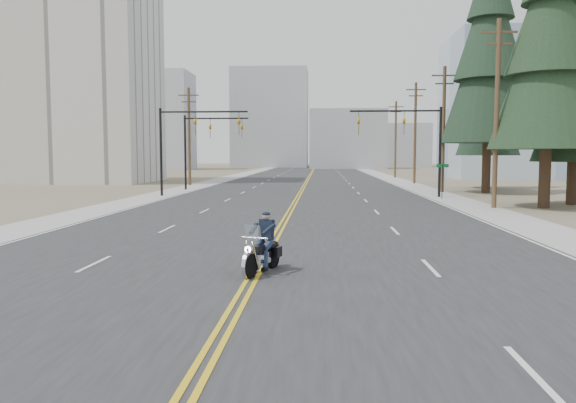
% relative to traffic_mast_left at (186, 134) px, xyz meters
% --- Properties ---
extents(ground_plane, '(400.00, 400.00, 0.00)m').
position_rel_traffic_mast_left_xyz_m(ground_plane, '(8.98, -32.00, -4.94)').
color(ground_plane, '#776D56').
rests_on(ground_plane, ground).
extents(road, '(20.00, 200.00, 0.01)m').
position_rel_traffic_mast_left_xyz_m(road, '(8.98, 38.00, -4.93)').
color(road, '#303033').
rests_on(road, ground).
extents(sidewalk_left, '(3.00, 200.00, 0.01)m').
position_rel_traffic_mast_left_xyz_m(sidewalk_left, '(-2.52, 38.00, -4.93)').
color(sidewalk_left, '#A5A5A0').
rests_on(sidewalk_left, ground).
extents(sidewalk_right, '(3.00, 200.00, 0.01)m').
position_rel_traffic_mast_left_xyz_m(sidewalk_right, '(20.48, 38.00, -4.93)').
color(sidewalk_right, '#A5A5A0').
rests_on(sidewalk_right, ground).
extents(traffic_mast_left, '(7.10, 0.26, 7.00)m').
position_rel_traffic_mast_left_xyz_m(traffic_mast_left, '(0.00, 0.00, 0.00)').
color(traffic_mast_left, black).
rests_on(traffic_mast_left, ground).
extents(traffic_mast_right, '(7.10, 0.26, 7.00)m').
position_rel_traffic_mast_left_xyz_m(traffic_mast_right, '(17.95, 0.00, 0.00)').
color(traffic_mast_right, black).
rests_on(traffic_mast_right, ground).
extents(traffic_mast_far, '(6.10, 0.26, 7.00)m').
position_rel_traffic_mast_left_xyz_m(traffic_mast_far, '(-0.33, 8.00, -0.06)').
color(traffic_mast_far, black).
rests_on(traffic_mast_far, ground).
extents(street_sign, '(0.90, 0.06, 2.62)m').
position_rel_traffic_mast_left_xyz_m(street_sign, '(19.78, -2.00, -3.13)').
color(street_sign, black).
rests_on(street_sign, ground).
extents(utility_pole_b, '(2.20, 0.30, 11.50)m').
position_rel_traffic_mast_left_xyz_m(utility_pole_b, '(21.48, -9.00, 1.05)').
color(utility_pole_b, brown).
rests_on(utility_pole_b, ground).
extents(utility_pole_c, '(2.20, 0.30, 11.00)m').
position_rel_traffic_mast_left_xyz_m(utility_pole_c, '(21.48, 6.00, 0.79)').
color(utility_pole_c, brown).
rests_on(utility_pole_c, ground).
extents(utility_pole_d, '(2.20, 0.30, 11.50)m').
position_rel_traffic_mast_left_xyz_m(utility_pole_d, '(21.48, 21.00, 1.05)').
color(utility_pole_d, brown).
rests_on(utility_pole_d, ground).
extents(utility_pole_e, '(2.20, 0.30, 11.00)m').
position_rel_traffic_mast_left_xyz_m(utility_pole_e, '(21.48, 38.00, 0.79)').
color(utility_pole_e, brown).
rests_on(utility_pole_e, ground).
extents(utility_pole_left, '(2.20, 0.30, 10.50)m').
position_rel_traffic_mast_left_xyz_m(utility_pole_left, '(-3.52, 16.00, 0.54)').
color(utility_pole_left, brown).
rests_on(utility_pole_left, ground).
extents(apartment_block, '(18.00, 14.00, 30.00)m').
position_rel_traffic_mast_left_xyz_m(apartment_block, '(-19.02, 23.00, 10.06)').
color(apartment_block, silver).
rests_on(apartment_block, ground).
extents(glass_building, '(24.00, 16.00, 20.00)m').
position_rel_traffic_mast_left_xyz_m(glass_building, '(40.98, 38.00, 5.06)').
color(glass_building, '#9EB5CC').
rests_on(glass_building, ground).
extents(haze_bldg_a, '(14.00, 12.00, 22.00)m').
position_rel_traffic_mast_left_xyz_m(haze_bldg_a, '(-26.02, 83.00, 6.06)').
color(haze_bldg_a, '#B7BCC6').
rests_on(haze_bldg_a, ground).
extents(haze_bldg_b, '(18.00, 14.00, 14.00)m').
position_rel_traffic_mast_left_xyz_m(haze_bldg_b, '(16.98, 93.00, 2.06)').
color(haze_bldg_b, '#ADB2B7').
rests_on(haze_bldg_b, ground).
extents(haze_bldg_c, '(16.00, 12.00, 18.00)m').
position_rel_traffic_mast_left_xyz_m(haze_bldg_c, '(48.98, 78.00, 4.06)').
color(haze_bldg_c, '#B7BCC6').
rests_on(haze_bldg_c, ground).
extents(haze_bldg_d, '(20.00, 15.00, 26.00)m').
position_rel_traffic_mast_left_xyz_m(haze_bldg_d, '(-3.02, 108.00, 8.06)').
color(haze_bldg_d, '#ADB2B7').
rests_on(haze_bldg_d, ground).
extents(haze_bldg_e, '(14.00, 14.00, 12.00)m').
position_rel_traffic_mast_left_xyz_m(haze_bldg_e, '(33.98, 118.00, 1.06)').
color(haze_bldg_e, '#B7BCC6').
rests_on(haze_bldg_e, ground).
extents(haze_bldg_f, '(12.00, 12.00, 16.00)m').
position_rel_traffic_mast_left_xyz_m(haze_bldg_f, '(-41.02, 98.00, 3.06)').
color(haze_bldg_f, '#ADB2B7').
rests_on(haze_bldg_f, ground).
extents(motorcyclist, '(1.58, 2.37, 1.70)m').
position_rel_traffic_mast_left_xyz_m(motorcyclist, '(9.15, -28.91, -4.08)').
color(motorcyclist, black).
rests_on(motorcyclist, ground).
extents(conifer_near, '(6.91, 6.91, 18.30)m').
position_rel_traffic_mast_left_xyz_m(conifer_near, '(24.61, -8.69, 5.57)').
color(conifer_near, '#382619').
rests_on(conifer_near, ground).
extents(conifer_mid, '(5.35, 5.35, 14.28)m').
position_rel_traffic_mast_left_xyz_m(conifer_mid, '(27.41, -6.08, 3.26)').
color(conifer_mid, '#382619').
rests_on(conifer_mid, ground).
extents(conifer_tall, '(7.83, 7.83, 21.75)m').
position_rel_traffic_mast_left_xyz_m(conifer_tall, '(25.05, 5.29, 7.55)').
color(conifer_tall, '#382619').
rests_on(conifer_tall, ground).
extents(conifer_far, '(6.07, 6.07, 16.25)m').
position_rel_traffic_mast_left_xyz_m(conifer_far, '(27.10, 12.16, 4.39)').
color(conifer_far, '#382619').
rests_on(conifer_far, ground).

